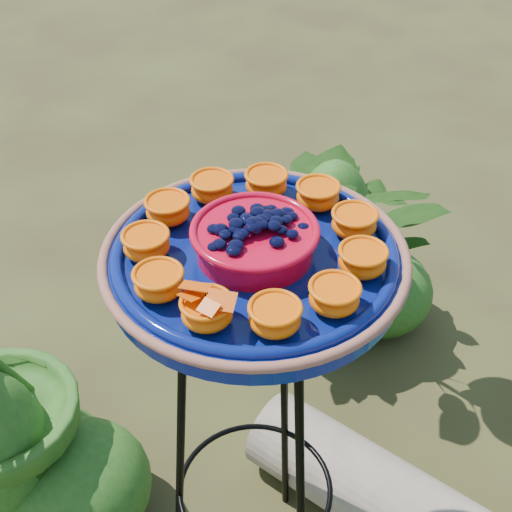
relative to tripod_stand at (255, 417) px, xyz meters
name	(u,v)px	position (x,y,z in m)	size (l,w,h in m)	color
tripod_stand	(255,417)	(0.00, 0.00, 0.00)	(0.43, 0.43, 0.99)	black
feeder_dish	(255,254)	(0.00, 0.00, 0.43)	(0.61, 0.61, 0.12)	navy
driftwood_log	(369,488)	(0.14, 0.30, -0.49)	(0.22, 0.22, 0.66)	tan
shrub_back_left	(331,238)	(-0.36, 0.84, -0.21)	(0.69, 0.60, 0.77)	#1E5015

